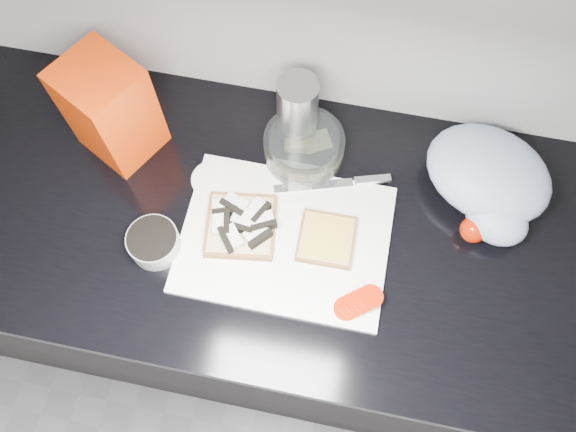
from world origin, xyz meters
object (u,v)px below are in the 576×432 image
(cutting_board, at_px, (285,239))
(steel_canister, at_px, (297,115))
(glass_bowl, at_px, (304,148))
(bread_bag, at_px, (110,110))

(cutting_board, height_order, steel_canister, steel_canister)
(glass_bowl, height_order, steel_canister, steel_canister)
(cutting_board, height_order, bread_bag, bread_bag)
(cutting_board, relative_size, bread_bag, 1.79)
(glass_bowl, xyz_separation_m, bread_bag, (-0.38, -0.04, 0.08))
(bread_bag, xyz_separation_m, steel_canister, (0.36, 0.07, -0.02))
(glass_bowl, bearing_deg, steel_canister, 121.53)
(bread_bag, height_order, steel_canister, bread_bag)
(glass_bowl, bearing_deg, cutting_board, -90.04)
(glass_bowl, bearing_deg, bread_bag, -174.64)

